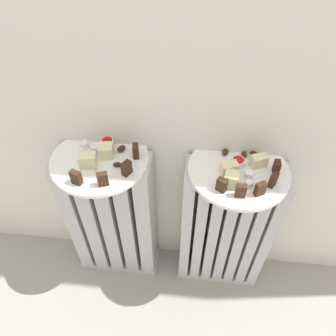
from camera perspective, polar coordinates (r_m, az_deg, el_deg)
The scene contains 31 objects.
ground_plane at distance 1.34m, azimuth -1.51°, elevation -27.54°, with size 6.00×6.00×0.00m, color gray.
radiator_left at distance 1.22m, azimuth -9.91°, elevation -9.17°, with size 0.32×0.12×0.61m.
radiator_right at distance 1.19m, azimuth 10.18°, elevation -11.00°, with size 0.32×0.12×0.61m.
plate_left at distance 0.98m, azimuth -12.20°, elevation 1.55°, with size 0.30×0.30×0.01m, color white.
plate_right at distance 0.95m, azimuth 12.61°, elevation -0.42°, with size 0.30×0.30×0.01m, color white.
dark_cake_slice_left_0 at distance 0.90m, azimuth -16.24°, elevation -1.67°, with size 0.03×0.02×0.04m, color #382114.
dark_cake_slice_left_1 at distance 0.88m, azimuth -11.69°, elevation -2.00°, with size 0.03×0.02×0.04m, color #382114.
dark_cake_slice_left_2 at distance 0.90m, azimuth -7.49°, elevation -0.04°, with size 0.03×0.02×0.04m, color #382114.
dark_cake_slice_left_3 at distance 0.95m, azimuth -5.85°, elevation 3.06°, with size 0.03×0.02×0.04m, color #382114.
marble_cake_slice_left_0 at distance 0.96m, azimuth -11.09°, elevation 3.05°, with size 0.04×0.04×0.04m, color beige.
marble_cake_slice_left_1 at distance 0.94m, azimuth -14.27°, elevation 1.30°, with size 0.05×0.03×0.04m, color beige.
turkish_delight_left_0 at distance 1.01m, azimuth -14.78°, elevation 4.03°, with size 0.02×0.02×0.02m, color white.
turkish_delight_left_1 at distance 0.99m, azimuth -12.83°, elevation 3.43°, with size 0.02×0.02×0.02m, color white.
medjool_date_left_0 at distance 0.93m, azimuth -9.12°, elevation 0.62°, with size 0.03×0.01×0.02m, color #3D1E0F.
medjool_date_left_1 at distance 0.98m, azimuth -8.43°, elevation 3.48°, with size 0.03×0.02×0.02m, color #3D1E0F.
jam_bowl_left at distance 1.00m, azimuth -10.86°, elevation 4.52°, with size 0.04×0.04×0.03m.
dark_cake_slice_right_0 at distance 0.86m, azimuth 9.64°, elevation -3.05°, with size 0.03×0.02×0.04m, color #382114.
dark_cake_slice_right_1 at distance 0.86m, azimuth 13.01°, elevation -4.05°, with size 0.03×0.02×0.04m, color #382114.
dark_cake_slice_right_2 at distance 0.87m, azimuth 16.29°, elevation -3.66°, with size 0.03×0.02×0.04m, color #382114.
dark_cake_slice_right_3 at distance 0.91m, azimuth 18.46°, elevation -2.09°, with size 0.03×0.02×0.04m, color #382114.
dark_cake_slice_right_4 at distance 0.94m, azimuth 18.99°, elevation 0.11°, with size 0.03×0.02×0.04m, color #382114.
marble_cake_slice_right_0 at distance 0.95m, azimuth 16.04°, elevation 1.23°, with size 0.05×0.03×0.04m, color beige.
marble_cake_slice_right_1 at distance 0.88m, azimuth 11.31°, elevation -2.03°, with size 0.04×0.04×0.04m, color beige.
marble_cake_slice_right_2 at distance 0.91m, azimuth 10.95°, elevation -0.05°, with size 0.05×0.03×0.04m, color beige.
turkish_delight_right_0 at distance 0.92m, azimuth 14.39°, elevation -1.24°, with size 0.02×0.02×0.02m, color white.
turkish_delight_right_1 at distance 0.89m, azimuth 14.32°, elevation -2.84°, with size 0.02×0.02×0.02m, color white.
medjool_date_right_0 at distance 0.98m, azimuth 13.57°, elevation 2.38°, with size 0.03×0.02×0.02m, color #3D1E0F.
medjool_date_right_1 at distance 0.99m, azimuth 15.24°, elevation 2.46°, with size 0.02×0.02×0.01m, color #3D1E0F.
medjool_date_right_2 at distance 0.97m, azimuth 10.29°, elevation 2.86°, with size 0.03×0.02×0.01m, color #3D1E0F.
jam_bowl_right at distance 0.94m, azimuth 12.54°, elevation 1.10°, with size 0.04×0.04×0.02m.
fork at distance 0.97m, azimuth -13.21°, elevation 1.29°, with size 0.05×0.10×0.00m.
Camera 1 is at (0.07, -0.38, 1.28)m, focal length 33.78 mm.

